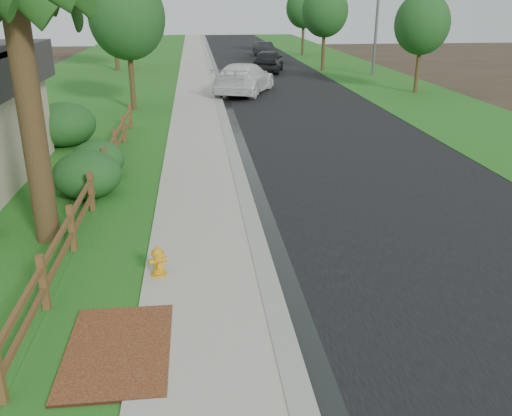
{
  "coord_description": "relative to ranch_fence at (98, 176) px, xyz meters",
  "views": [
    {
      "loc": [
        -0.85,
        -8.23,
        5.16
      ],
      "look_at": [
        0.42,
        3.19,
        0.72
      ],
      "focal_mm": 38.0,
      "sensor_mm": 36.0,
      "label": 1
    }
  ],
  "objects": [
    {
      "name": "verge_far",
      "position": [
        15.1,
        28.6,
        -0.6
      ],
      "size": [
        6.0,
        90.0,
        0.04
      ],
      "primitive_type": "cube",
      "color": "#215D1A",
      "rests_on": "ground"
    },
    {
      "name": "shrub_c",
      "position": [
        -0.3,
        1.72,
        -0.03
      ],
      "size": [
        2.08,
        2.08,
        1.17
      ],
      "primitive_type": "ellipsoid",
      "rotation": [
        0.0,
        0.0,
        0.35
      ],
      "color": "#18431B",
      "rests_on": "ground"
    },
    {
      "name": "shrub_b",
      "position": [
        -0.3,
        0.01,
        0.04
      ],
      "size": [
        2.29,
        2.29,
        1.31
      ],
      "primitive_type": "ellipsoid",
      "rotation": [
        0.0,
        0.0,
        -0.26
      ],
      "color": "#18431B",
      "rests_on": "ground"
    },
    {
      "name": "grass_strip",
      "position": [
        0.8,
        28.6,
        -0.59
      ],
      "size": [
        1.6,
        90.0,
        0.06
      ],
      "primitive_type": "cube",
      "color": "#215D1A",
      "rests_on": "ground"
    },
    {
      "name": "tree_far_right",
      "position": [
        13.37,
        39.49,
        3.76
      ],
      "size": [
        3.39,
        3.39,
        6.25
      ],
      "color": "#3C2318",
      "rests_on": "ground"
    },
    {
      "name": "lawn_near",
      "position": [
        -4.4,
        28.6,
        -0.6
      ],
      "size": [
        9.0,
        90.0,
        0.04
      ],
      "primitive_type": "cube",
      "color": "#215D1A",
      "rests_on": "ground"
    },
    {
      "name": "fire_hydrant",
      "position": [
        1.9,
        -5.04,
        -0.23
      ],
      "size": [
        0.41,
        0.34,
        0.63
      ],
      "color": "#C06D16",
      "rests_on": "sidewalk"
    },
    {
      "name": "tree_near_left",
      "position": [
        -0.3,
        12.79,
        3.75
      ],
      "size": [
        3.58,
        3.58,
        6.35
      ],
      "color": "#3C2318",
      "rests_on": "ground"
    },
    {
      "name": "tree_near_right",
      "position": [
        15.63,
        16.33,
        3.25
      ],
      "size": [
        3.11,
        3.11,
        5.59
      ],
      "color": "#3C2318",
      "rests_on": "ground"
    },
    {
      "name": "ground",
      "position": [
        3.6,
        -6.4,
        -0.62
      ],
      "size": [
        120.0,
        120.0,
        0.0
      ],
      "primitive_type": "plane",
      "color": "#32271B"
    },
    {
      "name": "tree_mid_right",
      "position": [
        12.6,
        27.39,
        3.71
      ],
      "size": [
        3.44,
        3.44,
        6.23
      ],
      "color": "#3C2318",
      "rests_on": "ground"
    },
    {
      "name": "wet_gutter",
      "position": [
        4.35,
        28.6,
        -0.6
      ],
      "size": [
        0.5,
        90.0,
        0.0
      ],
      "primitive_type": "cube",
      "color": "black",
      "rests_on": "road"
    },
    {
      "name": "curb",
      "position": [
        4.0,
        28.6,
        -0.56
      ],
      "size": [
        0.4,
        90.0,
        0.12
      ],
      "primitive_type": "cube",
      "color": "gray",
      "rests_on": "ground"
    },
    {
      "name": "shrub_d",
      "position": [
        -2.18,
        5.93,
        0.19
      ],
      "size": [
        2.78,
        2.78,
        1.62
      ],
      "primitive_type": "ellipsoid",
      "rotation": [
        0.0,
        0.0,
        -0.19
      ],
      "color": "#18431B",
      "rests_on": "ground"
    },
    {
      "name": "dark_car_mid",
      "position": [
        8.28,
        26.77,
        0.24
      ],
      "size": [
        3.1,
        5.26,
        1.68
      ],
      "primitive_type": "imported",
      "rotation": [
        0.0,
        0.0,
        2.9
      ],
      "color": "black",
      "rests_on": "road"
    },
    {
      "name": "brick_patch",
      "position": [
        1.4,
        -7.4,
        -0.56
      ],
      "size": [
        1.6,
        2.4,
        0.11
      ],
      "primitive_type": "cube",
      "color": "brown",
      "rests_on": "ground"
    },
    {
      "name": "white_suv",
      "position": [
        5.6,
        17.17,
        0.27
      ],
      "size": [
        4.45,
        6.47,
        1.74
      ],
      "primitive_type": "imported",
      "rotation": [
        0.0,
        0.0,
        2.77
      ],
      "color": "white",
      "rests_on": "road"
    },
    {
      "name": "dark_car_far",
      "position": [
        9.54,
        38.95,
        0.07
      ],
      "size": [
        1.94,
        4.21,
        1.34
      ],
      "primitive_type": "imported",
      "rotation": [
        0.0,
        0.0,
        0.13
      ],
      "color": "black",
      "rests_on": "road"
    },
    {
      "name": "ranch_fence",
      "position": [
        0.0,
        0.0,
        0.0
      ],
      "size": [
        0.12,
        16.92,
        1.1
      ],
      "color": "#502C1A",
      "rests_on": "ground"
    },
    {
      "name": "sidewalk",
      "position": [
        2.7,
        28.6,
        -0.57
      ],
      "size": [
        2.2,
        90.0,
        0.1
      ],
      "primitive_type": "cube",
      "color": "#ACA596",
      "rests_on": "ground"
    },
    {
      "name": "road",
      "position": [
        8.2,
        28.6,
        -0.61
      ],
      "size": [
        8.0,
        90.0,
        0.02
      ],
      "primitive_type": "cube",
      "color": "black",
      "rests_on": "ground"
    }
  ]
}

